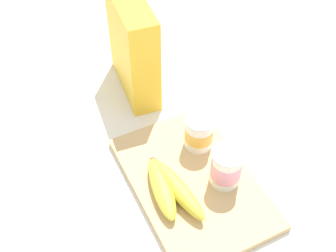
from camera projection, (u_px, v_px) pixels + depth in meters
The scene contains 6 objects.
ground_plane at pixel (193, 185), 0.90m from camera, with size 2.40×2.40×0.00m, color silver.
cutting_board at pixel (193, 182), 0.89m from camera, with size 0.35×0.24×0.02m, color tan.
cereal_box at pixel (133, 47), 1.01m from camera, with size 0.21×0.07×0.25m, color yellow.
yogurt_cup_front at pixel (199, 132), 0.92m from camera, with size 0.06×0.06×0.08m.
yogurt_cup_back at pixel (226, 167), 0.85m from camera, with size 0.06×0.06×0.09m.
banana_bunch at pixel (170, 189), 0.85m from camera, with size 0.18×0.09×0.04m.
Camera 1 is at (0.43, -0.27, 0.75)m, focal length 45.92 mm.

